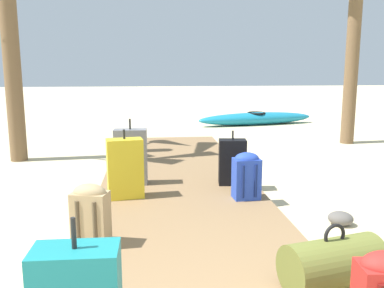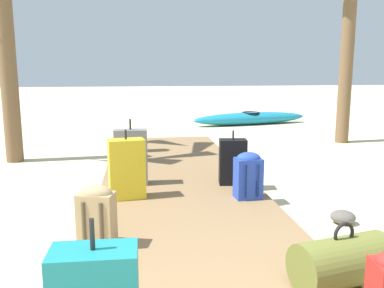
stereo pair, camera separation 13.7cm
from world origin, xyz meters
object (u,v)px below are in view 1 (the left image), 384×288
at_px(kayak, 256,118).
at_px(suitcase_yellow, 125,168).
at_px(suitcase_grey, 131,157).
at_px(backpack_tan, 90,213).
at_px(backpack_blue, 247,174).
at_px(suitcase_black, 232,162).
at_px(duffel_bag_olive, 333,264).

bearing_deg(kayak, suitcase_yellow, -116.62).
height_order(suitcase_grey, kayak, suitcase_grey).
relative_size(backpack_tan, kayak, 0.16).
relative_size(backpack_blue, suitcase_grey, 0.64).
xyz_separation_m(backpack_blue, suitcase_black, (-0.04, 0.59, 0.01)).
xyz_separation_m(backpack_tan, suitcase_yellow, (0.22, 1.28, 0.06)).
xyz_separation_m(backpack_blue, kayak, (1.83, 6.54, -0.19)).
distance_m(duffel_bag_olive, suitcase_black, 2.55).
height_order(backpack_tan, suitcase_yellow, suitcase_yellow).
distance_m(backpack_tan, kayak, 8.35).
distance_m(suitcase_yellow, kayak, 7.11).
height_order(backpack_blue, suitcase_grey, suitcase_grey).
xyz_separation_m(suitcase_black, kayak, (1.87, 5.94, -0.20)).
distance_m(backpack_tan, suitcase_yellow, 1.30).
distance_m(duffel_bag_olive, suitcase_yellow, 2.60).
height_order(suitcase_grey, suitcase_yellow, suitcase_grey).
bearing_deg(backpack_blue, suitcase_yellow, 172.33).
height_order(duffel_bag_olive, suitcase_grey, suitcase_grey).
distance_m(backpack_blue, backpack_tan, 1.92).
relative_size(backpack_blue, duffel_bag_olive, 0.73).
bearing_deg(suitcase_grey, suitcase_black, -6.40).
height_order(backpack_blue, backpack_tan, backpack_blue).
relative_size(suitcase_grey, suitcase_yellow, 1.07).
bearing_deg(backpack_tan, kayak, 65.98).
xyz_separation_m(suitcase_grey, suitcase_black, (1.27, -0.14, -0.06)).
xyz_separation_m(suitcase_black, backpack_tan, (-1.53, -1.69, -0.01)).
distance_m(suitcase_black, backpack_tan, 2.28).
bearing_deg(suitcase_yellow, suitcase_black, 17.32).
bearing_deg(kayak, duffel_bag_olive, -101.33).
relative_size(suitcase_black, backpack_tan, 1.30).
bearing_deg(duffel_bag_olive, suitcase_grey, 118.19).
xyz_separation_m(backpack_tan, kayak, (3.40, 7.63, -0.19)).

